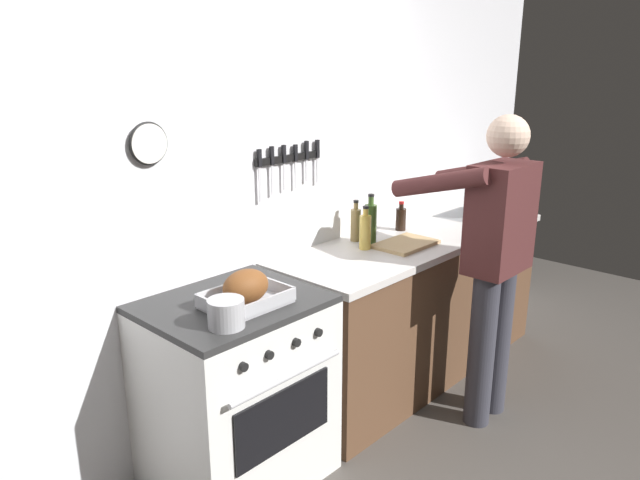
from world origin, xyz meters
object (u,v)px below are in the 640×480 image
at_px(person_cook, 494,252).
at_px(roasting_pan, 246,290).
at_px(bottle_olive_oil, 371,223).
at_px(bottle_vinegar, 356,224).
at_px(stove, 237,392).
at_px(cutting_board, 405,244).
at_px(bottle_cooking_oil, 365,231).
at_px(saucepan, 226,313).
at_px(bottle_soy_sauce, 401,218).

bearing_deg(person_cook, roasting_pan, 66.89).
xyz_separation_m(bottle_olive_oil, bottle_vinegar, (-0.02, 0.09, -0.02)).
bearing_deg(stove, cutting_board, -3.32).
bearing_deg(bottle_cooking_oil, saucepan, -167.72).
bearing_deg(bottle_soy_sauce, roasting_pan, -170.86).
distance_m(stove, person_cook, 1.48).
distance_m(roasting_pan, bottle_vinegar, 1.11).
bearing_deg(stove, bottle_vinegar, 10.69).
distance_m(saucepan, bottle_cooking_oil, 1.20).
height_order(stove, cutting_board, cutting_board).
relative_size(cutting_board, bottle_olive_oil, 1.25).
bearing_deg(person_cook, bottle_soy_sauce, -15.95).
xyz_separation_m(cutting_board, bottle_soy_sauce, (0.25, 0.22, 0.06)).
bearing_deg(stove, saucepan, -133.59).
height_order(stove, roasting_pan, roasting_pan).
relative_size(stove, saucepan, 6.16).
bearing_deg(saucepan, person_cook, -14.61).
xyz_separation_m(person_cook, bottle_vinegar, (-0.19, 0.78, 0.05)).
bearing_deg(roasting_pan, bottle_cooking_oil, 8.39).
bearing_deg(person_cook, bottle_olive_oil, 11.80).
xyz_separation_m(stove, bottle_cooking_oil, (0.99, 0.06, 0.55)).
bearing_deg(bottle_soy_sauce, stove, -174.15).
bearing_deg(roasting_pan, person_cook, -21.25).
bearing_deg(roasting_pan, cutting_board, 0.67).
height_order(cutting_board, bottle_vinegar, bottle_vinegar).
xyz_separation_m(saucepan, bottle_olive_oil, (1.29, 0.31, 0.06)).
xyz_separation_m(bottle_olive_oil, bottle_soy_sauce, (0.35, 0.04, -0.05)).
bearing_deg(bottle_soy_sauce, cutting_board, -139.42).
bearing_deg(bottle_vinegar, bottle_cooking_oil, -121.48).
xyz_separation_m(person_cook, bottle_cooking_oil, (-0.28, 0.64, 0.05)).
xyz_separation_m(roasting_pan, bottle_olive_oil, (1.09, 0.20, 0.05)).
relative_size(bottle_soy_sauce, bottle_vinegar, 0.75).
distance_m(roasting_pan, cutting_board, 1.19).
xyz_separation_m(stove, bottle_olive_oil, (1.10, 0.11, 0.57)).
bearing_deg(saucepan, roasting_pan, 29.83).
height_order(stove, saucepan, saucepan).
height_order(bottle_cooking_oil, bottle_vinegar, bottle_cooking_oil).
xyz_separation_m(bottle_soy_sauce, bottle_vinegar, (-0.37, 0.05, 0.03)).
distance_m(saucepan, bottle_soy_sauce, 1.67).
bearing_deg(roasting_pan, bottle_olive_oil, 10.19).
distance_m(cutting_board, bottle_soy_sauce, 0.34).
distance_m(stove, bottle_vinegar, 1.23).
xyz_separation_m(stove, cutting_board, (1.20, -0.07, 0.46)).
height_order(saucepan, bottle_soy_sauce, bottle_soy_sauce).
relative_size(bottle_olive_oil, bottle_cooking_oil, 1.17).
relative_size(saucepan, bottle_vinegar, 0.60).
bearing_deg(saucepan, bottle_cooking_oil, 12.28).
xyz_separation_m(roasting_pan, saucepan, (-0.19, -0.11, -0.01)).
height_order(bottle_soy_sauce, bottle_vinegar, bottle_vinegar).
distance_m(stove, saucepan, 0.57).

